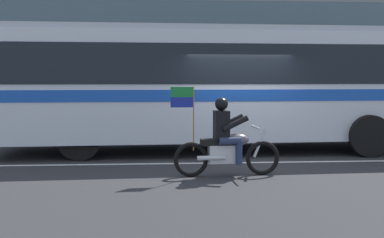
# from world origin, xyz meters

# --- Properties ---
(ground_plane) EXTENTS (60.00, 60.00, 0.00)m
(ground_plane) POSITION_xyz_m (0.00, 0.00, 0.00)
(ground_plane) COLOR #2B2B2D
(sidewalk_curb) EXTENTS (28.00, 3.80, 0.15)m
(sidewalk_curb) POSITION_xyz_m (0.00, 5.10, 0.07)
(sidewalk_curb) COLOR gray
(sidewalk_curb) RESTS_ON ground_plane
(lane_center_stripe) EXTENTS (26.60, 0.14, 0.01)m
(lane_center_stripe) POSITION_xyz_m (0.00, -0.60, 0.00)
(lane_center_stripe) COLOR silver
(lane_center_stripe) RESTS_ON ground_plane
(transit_bus) EXTENTS (12.16, 3.09, 3.22)m
(transit_bus) POSITION_xyz_m (-0.07, 1.19, 1.88)
(transit_bus) COLOR silver
(transit_bus) RESTS_ON ground_plane
(motorcycle_with_rider) EXTENTS (2.19, 0.64, 1.78)m
(motorcycle_with_rider) POSITION_xyz_m (-0.61, -2.03, 0.67)
(motorcycle_with_rider) COLOR black
(motorcycle_with_rider) RESTS_ON ground_plane
(fire_hydrant) EXTENTS (0.22, 0.30, 0.75)m
(fire_hydrant) POSITION_xyz_m (5.16, 3.80, 0.52)
(fire_hydrant) COLOR red
(fire_hydrant) RESTS_ON sidewalk_curb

